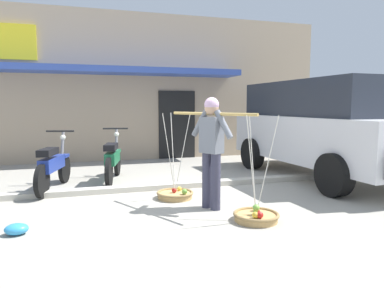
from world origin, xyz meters
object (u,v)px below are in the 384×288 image
(motorcycle_second_in_row, at_px, (113,160))
(plastic_litter_bag, at_px, (16,229))
(fruit_vendor, at_px, (211,145))
(fruit_basket_left_side, at_px, (175,194))
(motorcycle_nearest_shop, at_px, (53,166))
(parked_truck, at_px, (323,126))
(fruit_basket_right_side, at_px, (256,216))

(motorcycle_second_in_row, relative_size, plastic_litter_bag, 6.41)
(motorcycle_second_in_row, bearing_deg, fruit_vendor, -62.74)
(fruit_vendor, distance_m, fruit_basket_left_side, 1.23)
(fruit_basket_left_side, bearing_deg, plastic_litter_bag, -153.89)
(motorcycle_nearest_shop, xyz_separation_m, parked_truck, (5.57, -0.37, 0.68))
(fruit_basket_right_side, xyz_separation_m, motorcycle_nearest_shop, (-2.78, 2.73, 0.38))
(motorcycle_second_in_row, height_order, parked_truck, parked_truck)
(fruit_basket_right_side, height_order, parked_truck, parked_truck)
(motorcycle_second_in_row, bearing_deg, fruit_basket_left_side, -62.57)
(motorcycle_second_in_row, bearing_deg, fruit_basket_right_side, -62.82)
(fruit_basket_right_side, relative_size, parked_truck, 0.30)
(motorcycle_nearest_shop, bearing_deg, fruit_basket_right_side, -44.46)
(fruit_vendor, height_order, fruit_basket_left_side, fruit_vendor)
(motorcycle_second_in_row, distance_m, parked_truck, 4.58)
(fruit_basket_right_side, bearing_deg, parked_truck, 40.18)
(fruit_basket_left_side, xyz_separation_m, plastic_litter_bag, (-2.28, -1.12, -0.00))
(fruit_vendor, height_order, parked_truck, parked_truck)
(fruit_vendor, xyz_separation_m, fruit_basket_right_side, (0.38, -0.75, -0.90))
(motorcycle_nearest_shop, height_order, parked_truck, parked_truck)
(fruit_vendor, xyz_separation_m, fruit_basket_left_side, (-0.38, 0.75, -0.90))
(fruit_vendor, bearing_deg, plastic_litter_bag, -172.09)
(parked_truck, bearing_deg, motorcycle_nearest_shop, 176.16)
(fruit_vendor, relative_size, fruit_basket_left_side, 1.17)
(motorcycle_second_in_row, xyz_separation_m, parked_truck, (4.45, -0.87, 0.68))
(fruit_basket_left_side, height_order, parked_truck, parked_truck)
(fruit_vendor, height_order, motorcycle_second_in_row, fruit_vendor)
(fruit_vendor, height_order, fruit_basket_right_side, fruit_vendor)
(fruit_basket_right_side, height_order, plastic_litter_bag, fruit_basket_right_side)
(fruit_vendor, relative_size, plastic_litter_bag, 6.05)
(fruit_vendor, bearing_deg, fruit_basket_right_side, -63.09)
(fruit_basket_left_side, bearing_deg, motorcycle_nearest_shop, 148.68)
(fruit_basket_left_side, height_order, fruit_basket_right_side, same)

